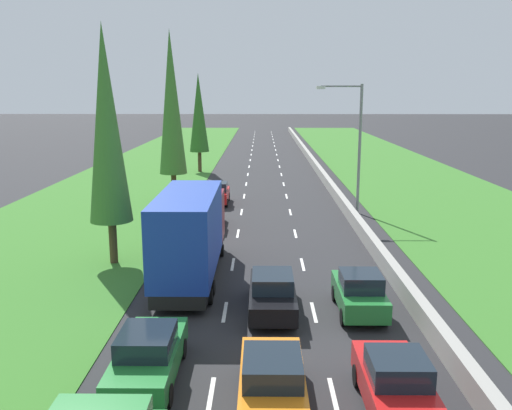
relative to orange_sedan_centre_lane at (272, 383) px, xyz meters
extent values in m
plane|color=#28282B|center=(0.02, 45.67, -0.81)|extent=(300.00, 300.00, 0.00)
cube|color=#387528|center=(-12.63, 45.67, -0.79)|extent=(14.00, 140.00, 0.04)
cube|color=#387528|center=(14.37, 45.67, -0.79)|extent=(14.00, 140.00, 0.04)
cube|color=#9E9B93|center=(5.72, 45.67, -0.39)|extent=(0.44, 120.00, 0.85)
cube|color=white|center=(-1.73, 0.67, -0.81)|extent=(0.14, 2.00, 0.01)
cube|color=white|center=(-1.73, 6.67, -0.81)|extent=(0.14, 2.00, 0.01)
cube|color=white|center=(-1.73, 12.67, -0.81)|extent=(0.14, 2.00, 0.01)
cube|color=white|center=(-1.73, 18.67, -0.81)|extent=(0.14, 2.00, 0.01)
cube|color=white|center=(-1.73, 24.67, -0.81)|extent=(0.14, 2.00, 0.01)
cube|color=white|center=(-1.73, 30.67, -0.81)|extent=(0.14, 2.00, 0.01)
cube|color=white|center=(-1.73, 36.67, -0.81)|extent=(0.14, 2.00, 0.01)
cube|color=white|center=(-1.73, 42.67, -0.81)|extent=(0.14, 2.00, 0.01)
cube|color=white|center=(-1.73, 48.67, -0.81)|extent=(0.14, 2.00, 0.01)
cube|color=white|center=(-1.73, 54.67, -0.81)|extent=(0.14, 2.00, 0.01)
cube|color=white|center=(-1.73, 60.67, -0.81)|extent=(0.14, 2.00, 0.01)
cube|color=white|center=(-1.73, 66.67, -0.81)|extent=(0.14, 2.00, 0.01)
cube|color=white|center=(-1.73, 72.67, -0.81)|extent=(0.14, 2.00, 0.01)
cube|color=white|center=(-1.73, 78.67, -0.81)|extent=(0.14, 2.00, 0.01)
cube|color=white|center=(-1.73, 84.67, -0.81)|extent=(0.14, 2.00, 0.01)
cube|color=white|center=(-1.73, 90.67, -0.81)|extent=(0.14, 2.00, 0.01)
cube|color=white|center=(-1.73, 96.67, -0.81)|extent=(0.14, 2.00, 0.01)
cube|color=white|center=(-1.73, 102.67, -0.81)|extent=(0.14, 2.00, 0.01)
cube|color=white|center=(1.77, 0.67, -0.81)|extent=(0.14, 2.00, 0.01)
cube|color=white|center=(1.77, 6.67, -0.81)|extent=(0.14, 2.00, 0.01)
cube|color=white|center=(1.77, 12.67, -0.81)|extent=(0.14, 2.00, 0.01)
cube|color=white|center=(1.77, 18.67, -0.81)|extent=(0.14, 2.00, 0.01)
cube|color=white|center=(1.77, 24.67, -0.81)|extent=(0.14, 2.00, 0.01)
cube|color=white|center=(1.77, 30.67, -0.81)|extent=(0.14, 2.00, 0.01)
cube|color=white|center=(1.77, 36.67, -0.81)|extent=(0.14, 2.00, 0.01)
cube|color=white|center=(1.77, 42.67, -0.81)|extent=(0.14, 2.00, 0.01)
cube|color=white|center=(1.77, 48.67, -0.81)|extent=(0.14, 2.00, 0.01)
cube|color=white|center=(1.77, 54.67, -0.81)|extent=(0.14, 2.00, 0.01)
cube|color=white|center=(1.77, 60.67, -0.81)|extent=(0.14, 2.00, 0.01)
cube|color=white|center=(1.77, 66.67, -0.81)|extent=(0.14, 2.00, 0.01)
cube|color=white|center=(1.77, 72.67, -0.81)|extent=(0.14, 2.00, 0.01)
cube|color=white|center=(1.77, 78.67, -0.81)|extent=(0.14, 2.00, 0.01)
cube|color=white|center=(1.77, 84.67, -0.81)|extent=(0.14, 2.00, 0.01)
cube|color=white|center=(1.77, 90.67, -0.81)|extent=(0.14, 2.00, 0.01)
cube|color=white|center=(1.77, 96.67, -0.81)|extent=(0.14, 2.00, 0.01)
cube|color=white|center=(1.77, 102.67, -0.81)|extent=(0.14, 2.00, 0.01)
cube|color=orange|center=(0.00, 0.03, -0.13)|extent=(1.76, 4.50, 0.72)
cube|color=#19232D|center=(0.00, -0.12, 0.53)|extent=(1.56, 1.90, 0.60)
cylinder|color=black|center=(-0.80, 1.43, -0.49)|extent=(0.22, 0.64, 0.64)
cylinder|color=black|center=(0.80, 1.43, -0.49)|extent=(0.22, 0.64, 0.64)
cube|color=black|center=(0.13, 6.69, -0.13)|extent=(1.76, 4.50, 0.72)
cube|color=#19232D|center=(0.13, 6.54, 0.53)|extent=(1.56, 1.90, 0.60)
cylinder|color=black|center=(-0.67, 8.09, -0.49)|extent=(0.22, 0.64, 0.64)
cylinder|color=black|center=(0.93, 8.09, -0.49)|extent=(0.22, 0.64, 0.64)
cylinder|color=black|center=(-0.67, 5.30, -0.49)|extent=(0.22, 0.64, 0.64)
cylinder|color=black|center=(0.93, 5.30, -0.49)|extent=(0.22, 0.64, 0.64)
cube|color=#237A33|center=(-3.67, 1.54, -0.13)|extent=(1.76, 4.50, 0.72)
cube|color=#19232D|center=(-3.67, 1.39, 0.53)|extent=(1.56, 1.90, 0.60)
cylinder|color=black|center=(-4.47, 2.93, -0.49)|extent=(0.22, 0.64, 0.64)
cylinder|color=black|center=(-2.87, 2.93, -0.49)|extent=(0.22, 0.64, 0.64)
cylinder|color=black|center=(-4.47, 0.14, -0.49)|extent=(0.22, 0.64, 0.64)
cylinder|color=black|center=(-2.87, 0.14, -0.49)|extent=(0.22, 0.64, 0.64)
cube|color=red|center=(3.30, 0.07, -0.11)|extent=(1.68, 3.90, 0.76)
cube|color=#19232D|center=(3.30, -0.23, 0.59)|extent=(1.52, 1.60, 0.64)
cylinder|color=black|center=(2.54, 1.28, -0.49)|extent=(0.22, 0.64, 0.64)
cylinder|color=black|center=(4.06, 1.28, -0.49)|extent=(0.22, 0.64, 0.64)
cube|color=black|center=(-3.51, 10.72, -0.21)|extent=(2.20, 9.40, 0.56)
cube|color=maroon|center=(-3.51, 14.32, 1.32)|extent=(2.40, 2.20, 2.50)
cube|color=#19389E|center=(-3.51, 9.62, 1.72)|extent=(2.44, 7.20, 3.30)
cylinder|color=black|center=(-4.63, 14.02, -0.49)|extent=(0.22, 0.64, 0.64)
cylinder|color=black|center=(-2.39, 14.02, -0.49)|extent=(0.22, 0.64, 0.64)
cylinder|color=black|center=(-4.63, 8.54, -0.49)|extent=(0.22, 0.64, 0.64)
cylinder|color=black|center=(-2.39, 8.54, -0.49)|extent=(0.22, 0.64, 0.64)
cylinder|color=black|center=(-4.63, 7.46, -0.49)|extent=(0.22, 0.64, 0.64)
cylinder|color=black|center=(-2.39, 7.46, -0.49)|extent=(0.22, 0.64, 0.64)
cube|color=maroon|center=(-3.72, 20.17, -0.13)|extent=(1.76, 4.50, 0.72)
cube|color=#19232D|center=(-3.72, 20.02, 0.53)|extent=(1.56, 1.90, 0.60)
cylinder|color=black|center=(-4.52, 21.56, -0.49)|extent=(0.22, 0.64, 0.64)
cylinder|color=black|center=(-2.92, 21.56, -0.49)|extent=(0.22, 0.64, 0.64)
cylinder|color=black|center=(-4.52, 18.77, -0.49)|extent=(0.22, 0.64, 0.64)
cylinder|color=black|center=(-2.92, 18.77, -0.49)|extent=(0.22, 0.64, 0.64)
cube|color=red|center=(-3.70, 27.57, -0.11)|extent=(1.68, 3.90, 0.76)
cube|color=#19232D|center=(-3.70, 27.27, 0.59)|extent=(1.52, 1.60, 0.64)
cylinder|color=black|center=(-4.46, 28.78, -0.49)|extent=(0.22, 0.64, 0.64)
cylinder|color=black|center=(-2.94, 28.78, -0.49)|extent=(0.22, 0.64, 0.64)
cylinder|color=black|center=(-4.46, 26.36, -0.49)|extent=(0.22, 0.64, 0.64)
cylinder|color=black|center=(-2.94, 26.36, -0.49)|extent=(0.22, 0.64, 0.64)
cube|color=#237A33|center=(3.52, 6.71, -0.11)|extent=(1.68, 3.90, 0.76)
cube|color=#19232D|center=(3.52, 6.41, 0.59)|extent=(1.52, 1.60, 0.64)
cylinder|color=black|center=(2.76, 7.92, -0.49)|extent=(0.22, 0.64, 0.64)
cylinder|color=black|center=(4.28, 7.92, -0.49)|extent=(0.22, 0.64, 0.64)
cylinder|color=black|center=(2.76, 5.50, -0.49)|extent=(0.22, 0.64, 0.64)
cylinder|color=black|center=(4.28, 5.50, -0.49)|extent=(0.22, 0.64, 0.64)
cylinder|color=#4C3823|center=(-7.75, 12.83, 0.29)|extent=(0.40, 0.40, 2.20)
cone|color=#3D752D|center=(-7.75, 12.83, 6.15)|extent=(2.09, 2.09, 9.52)
cylinder|color=#4C3823|center=(-7.22, 28.77, 0.29)|extent=(0.40, 0.40, 2.20)
cone|color=#3D752D|center=(-7.22, 28.77, 6.85)|extent=(2.13, 2.13, 10.92)
cylinder|color=#4C3823|center=(-6.94, 44.50, 0.29)|extent=(0.39, 0.39, 2.20)
cone|color=#2D6623|center=(-6.94, 44.50, 5.48)|extent=(2.06, 2.06, 8.19)
cylinder|color=gray|center=(6.52, 24.50, 3.69)|extent=(0.20, 0.20, 9.00)
cylinder|color=gray|center=(5.12, 24.50, 8.04)|extent=(2.80, 0.12, 0.12)
cube|color=silver|center=(3.72, 24.50, 7.94)|extent=(0.60, 0.28, 0.20)
camera|label=1|loc=(-0.30, -13.33, 7.70)|focal=38.08mm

